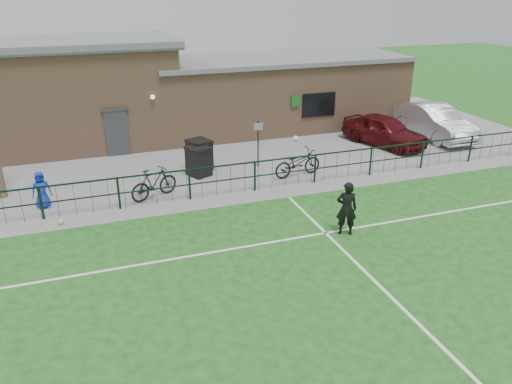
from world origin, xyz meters
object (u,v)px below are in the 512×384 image
object	(u,v)px
ball_ground	(61,222)
bicycle_d	(154,183)
spectator_child	(41,190)
wheelie_bin_left	(199,162)
sign_post	(258,144)
car_maroon	(384,130)
bicycle_e	(298,163)
wheelie_bin_right	(200,156)
car_silver	(434,121)

from	to	relation	value
ball_ground	bicycle_d	bearing A→B (deg)	19.64
bicycle_d	spectator_child	bearing A→B (deg)	59.14
wheelie_bin_left	ball_ground	world-z (taller)	wheelie_bin_left
wheelie_bin_left	ball_ground	size ratio (longest dim) A/B	5.02
sign_post	ball_ground	size ratio (longest dim) A/B	8.84
car_maroon	bicycle_e	size ratio (longest dim) A/B	2.04
spectator_child	ball_ground	xyz separation A→B (m)	(0.57, -1.60, -0.58)
sign_post	wheelie_bin_right	bearing A→B (deg)	169.95
sign_post	ball_ground	world-z (taller)	sign_post
car_maroon	ball_ground	distance (m)	15.28
car_silver	bicycle_d	bearing A→B (deg)	-168.58
wheelie_bin_left	bicycle_d	distance (m)	2.69
bicycle_d	ball_ground	xyz separation A→B (m)	(-3.26, -1.16, -0.48)
car_silver	bicycle_d	size ratio (longest dim) A/B	2.61
spectator_child	sign_post	bearing A→B (deg)	2.53
wheelie_bin_right	sign_post	world-z (taller)	sign_post
car_silver	spectator_child	size ratio (longest dim) A/B	3.74
wheelie_bin_right	car_maroon	distance (m)	9.22
wheelie_bin_left	car_maroon	distance (m)	9.48
bicycle_d	spectator_child	xyz separation A→B (m)	(-3.83, 0.43, 0.09)
bicycle_e	sign_post	bearing A→B (deg)	25.97
wheelie_bin_left	sign_post	bearing A→B (deg)	-18.58
sign_post	car_silver	distance (m)	9.91
car_silver	wheelie_bin_left	bearing A→B (deg)	-174.29
wheelie_bin_left	ball_ground	distance (m)	6.08
wheelie_bin_left	wheelie_bin_right	bearing A→B (deg)	49.88
wheelie_bin_left	wheelie_bin_right	world-z (taller)	wheelie_bin_right
sign_post	bicycle_e	xyz separation A→B (m)	(1.13, -1.63, -0.45)
car_maroon	bicycle_d	bearing A→B (deg)	174.29
wheelie_bin_right	ball_ground	size ratio (longest dim) A/B	5.31
sign_post	bicycle_d	world-z (taller)	sign_post
bicycle_d	bicycle_e	distance (m)	5.86
bicycle_e	ball_ground	distance (m)	9.25
wheelie_bin_right	car_silver	distance (m)	12.31
wheelie_bin_left	spectator_child	size ratio (longest dim) A/B	0.85
bicycle_d	wheelie_bin_right	bearing A→B (deg)	-67.78
wheelie_bin_right	car_silver	world-z (taller)	car_silver
ball_ground	wheelie_bin_right	bearing A→B (deg)	32.80
sign_post	ball_ground	bearing A→B (deg)	-158.60
sign_post	wheelie_bin_left	bearing A→B (deg)	-174.82
car_silver	bicycle_e	world-z (taller)	car_silver
bicycle_d	spectator_child	distance (m)	3.85
car_maroon	car_silver	bearing A→B (deg)	-13.71
wheelie_bin_right	bicycle_e	xyz separation A→B (m)	(3.59, -2.07, -0.05)
spectator_child	ball_ground	world-z (taller)	spectator_child
car_maroon	bicycle_d	size ratio (longest dim) A/B	2.23
spectator_child	car_maroon	bearing A→B (deg)	1.25
car_maroon	bicycle_e	bearing A→B (deg)	-175.66
sign_post	car_maroon	size ratio (longest dim) A/B	0.47
bicycle_d	spectator_child	world-z (taller)	spectator_child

